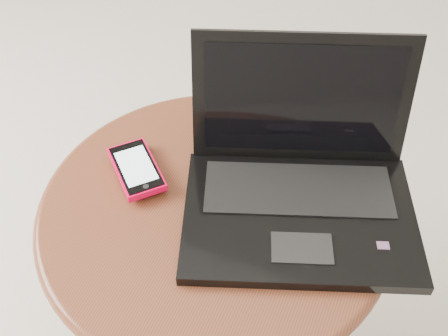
% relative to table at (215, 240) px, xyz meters
% --- Properties ---
extents(table, '(0.57, 0.57, 0.45)m').
position_rel_table_xyz_m(table, '(0.00, 0.00, 0.00)').
color(table, '#582312').
rests_on(table, ground).
extents(laptop, '(0.43, 0.40, 0.23)m').
position_rel_table_xyz_m(laptop, '(0.12, 0.06, 0.14)').
color(laptop, black).
rests_on(laptop, table).
extents(phone_black, '(0.12, 0.12, 0.01)m').
position_rel_table_xyz_m(phone_black, '(-0.15, 0.02, 0.10)').
color(phone_black, black).
rests_on(phone_black, table).
extents(phone_pink, '(0.13, 0.13, 0.01)m').
position_rel_table_xyz_m(phone_pink, '(-0.14, 0.01, 0.11)').
color(phone_pink, '#FF023E').
rests_on(phone_pink, phone_black).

